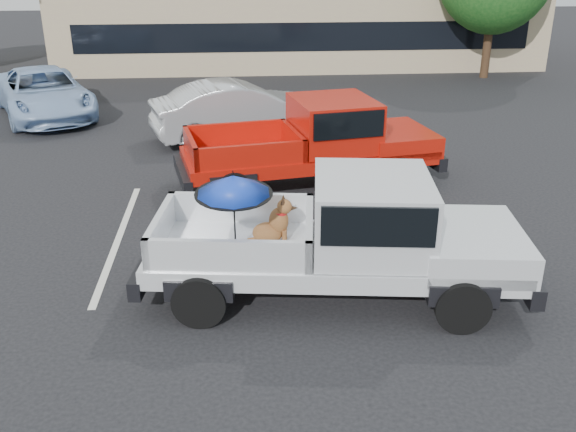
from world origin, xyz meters
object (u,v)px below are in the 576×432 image
silver_sedan (240,110)px  blue_suv (44,93)px  silver_pickup (355,232)px  red_pickup (326,138)px

silver_sedan → blue_suv: silver_sedan is taller
silver_pickup → silver_sedan: size_ratio=1.26×
red_pickup → blue_suv: 10.12m
silver_pickup → red_pickup: 4.93m
red_pickup → blue_suv: bearing=129.2°
blue_suv → silver_sedan: bearing=-49.6°
silver_pickup → red_pickup: size_ratio=0.99×
silver_pickup → red_pickup: bearing=94.1°
red_pickup → blue_suv: red_pickup is taller
red_pickup → silver_sedan: size_ratio=1.28×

